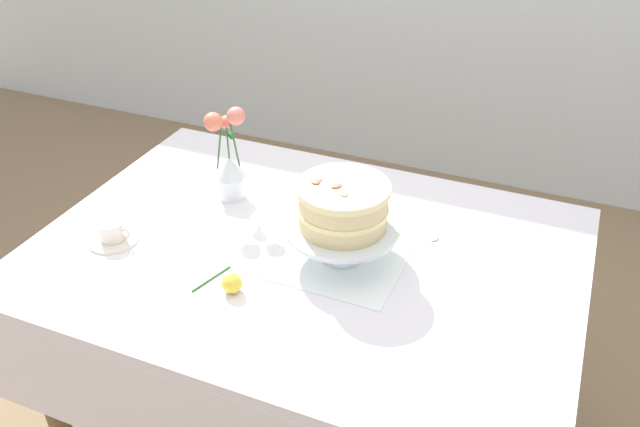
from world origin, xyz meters
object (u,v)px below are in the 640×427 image
Objects in this scene: fallen_rose at (231,283)px; flower_vase at (229,162)px; layer_cake at (343,206)px; teacup at (113,234)px; dining_table at (302,283)px; cake_stand at (342,231)px.

flower_vase is at bearing 119.20° from fallen_rose.
layer_cake is 0.44m from flower_vase.
teacup is (-0.18, -0.32, -0.10)m from flower_vase.
flower_vase is at bearing 159.35° from layer_cake.
dining_table is 0.52m from teacup.
flower_vase is at bearing 159.35° from cake_stand.
flower_vase is 2.18× the size of teacup.
dining_table is at bearing -163.96° from layer_cake.
layer_cake is 0.62m from teacup.
layer_cake is 1.72× the size of teacup.
dining_table is at bearing -30.83° from flower_vase.
layer_cake is at bearing -159.43° from cake_stand.
cake_stand is at bearing 49.35° from fallen_rose.
cake_stand is at bearing 16.05° from dining_table.
cake_stand is 2.36× the size of fallen_rose.
cake_stand is 2.18× the size of teacup.
cake_stand is (0.10, 0.03, 0.18)m from dining_table.
flower_vase reaches higher than dining_table.
cake_stand is 0.61m from teacup.
fallen_rose reaches higher than dining_table.
flower_vase is (-0.41, 0.15, 0.04)m from cake_stand.
teacup is (-0.59, -0.16, -0.14)m from layer_cake.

